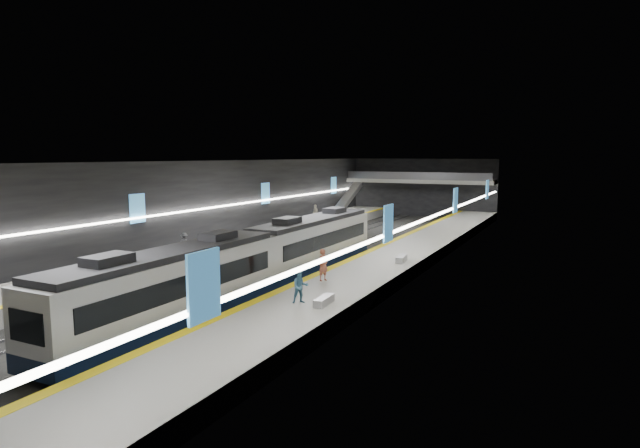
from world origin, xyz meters
The scene contains 25 objects.
ground centered at (0.00, 0.00, 0.00)m, with size 70.00×70.00×0.00m, color black.
ceiling centered at (0.00, 0.00, 8.00)m, with size 20.00×70.00×0.04m, color beige.
wall_left centered at (-10.00, 0.00, 4.00)m, with size 0.04×70.00×8.00m, color black.
wall_right centered at (10.00, 0.00, 4.00)m, with size 0.04×70.00×8.00m, color black.
wall_back centered at (0.00, 35.00, 4.00)m, with size 20.00×0.04×8.00m, color black.
platform_left centered at (-7.50, 0.00, 0.50)m, with size 5.00×70.00×1.00m, color slate.
tile_surface_left centered at (-7.50, 0.00, 1.01)m, with size 5.00×70.00×0.02m, color #9B9B96.
tactile_strip_left centered at (-5.30, 0.00, 1.02)m, with size 0.60×70.00×0.02m, color yellow.
platform_right centered at (7.50, 0.00, 0.50)m, with size 5.00×70.00×1.00m, color slate.
tile_surface_right centered at (7.50, 0.00, 1.01)m, with size 5.00×70.00×0.02m, color #9B9B96.
tactile_strip_right centered at (5.30, 0.00, 1.02)m, with size 0.60×70.00×0.02m, color yellow.
rails centered at (0.00, 0.00, 0.06)m, with size 6.52×70.00×0.12m.
train centered at (2.50, -10.77, 2.20)m, with size 2.69×30.05×3.60m.
ad_posters centered at (0.00, 1.00, 4.50)m, with size 19.94×53.50×2.20m.
cove_light_left centered at (-9.80, 0.00, 3.80)m, with size 0.25×68.60×0.12m, color white.
cove_light_right centered at (9.80, 0.00, 3.80)m, with size 0.25×68.60×0.12m, color white.
mezzanine_bridge centered at (0.00, 32.93, 5.04)m, with size 20.00×3.00×1.50m.
escalator centered at (-7.50, 26.00, 2.90)m, with size 1.20×8.00×0.60m, color #99999E.
bench_left_far centered at (-8.84, 13.43, 1.22)m, with size 0.50×1.78×0.44m, color #99999E.
bench_right_near centered at (8.75, -14.23, 1.21)m, with size 0.48×1.72×0.42m, color #99999E.
bench_right_far centered at (8.86, -1.98, 1.22)m, with size 0.51×1.84×0.45m, color #99999E.
passenger_right_a centered at (6.45, -9.59, 1.95)m, with size 0.70×0.46×1.91m, color #B55C43.
passenger_right_b centered at (7.55, -14.50, 1.86)m, with size 0.83×0.65×1.71m, color teal.
passenger_left_a centered at (-7.15, 16.16, 1.95)m, with size 1.12×0.47×1.91m, color beige.
passenger_left_b centered at (-7.08, -6.16, 1.79)m, with size 1.02×0.58×1.57m, color #414249.
Camera 1 is at (20.18, -37.67, 8.46)m, focal length 30.00 mm.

